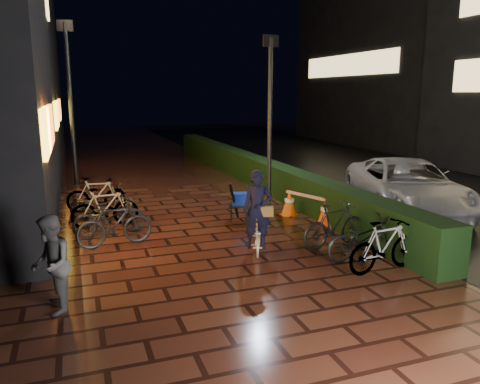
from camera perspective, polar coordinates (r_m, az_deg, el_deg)
name	(u,v)px	position (r m, az deg, el deg)	size (l,w,h in m)	color
ground	(243,265)	(9.30, 0.33, -8.93)	(80.00, 80.00, 0.00)	#381911
asphalt_road	(431,187)	(18.10, 22.25, 0.54)	(11.00, 60.00, 0.01)	black
hedge	(253,169)	(17.56, 1.56, 2.76)	(0.70, 20.00, 1.00)	black
bystander_person	(51,265)	(7.74, -22.06, -8.20)	(0.75, 0.58, 1.54)	#4E4F51
van	(406,186)	(14.00, 19.61, 0.68)	(2.44, 5.29, 1.47)	silver
lamp_post_hedge	(270,115)	(13.57, 3.66, 9.33)	(0.47, 0.14, 4.89)	black
lamp_post_sf	(70,97)	(18.03, -20.00, 10.86)	(0.55, 0.20, 5.78)	black
cyclist	(257,222)	(9.86, 2.11, -3.69)	(0.84, 1.31, 1.77)	white
traffic_barrier	(307,207)	(12.55, 8.14, -1.84)	(0.93, 1.69, 0.69)	#DF480B
cart_assembly	(239,200)	(12.29, -0.07, -1.04)	(0.74, 0.63, 1.07)	black
parked_bikes_storefront	(105,208)	(12.24, -16.11, -1.90)	(1.92, 3.99, 1.00)	black
parked_bikes_hedge	(360,236)	(9.81, 14.40, -5.21)	(1.90, 2.26, 1.00)	black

